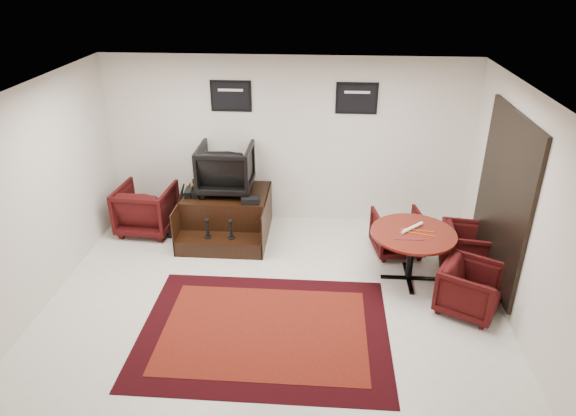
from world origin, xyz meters
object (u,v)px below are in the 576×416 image
object	(u,v)px
shine_podium	(227,216)
table_chair_window	(466,245)
table_chair_corner	(471,287)
meeting_table	(413,238)
shine_chair	(226,166)
table_chair_back	(398,231)
armchair_side	(146,206)

from	to	relation	value
shine_podium	table_chair_window	size ratio (longest dim) A/B	1.98
table_chair_corner	table_chair_window	bearing A→B (deg)	18.27
shine_podium	table_chair_corner	world-z (taller)	table_chair_corner
shine_podium	meeting_table	world-z (taller)	meeting_table
table_chair_window	shine_podium	bearing A→B (deg)	87.01
shine_podium	shine_chair	xyz separation A→B (m)	(-0.00, 0.14, 0.82)
meeting_table	table_chair_back	distance (m)	0.82
armchair_side	table_chair_back	size ratio (longest dim) A/B	1.21
shine_chair	armchair_side	distance (m)	1.52
table_chair_back	table_chair_window	distance (m)	1.02
armchair_side	meeting_table	bearing A→B (deg)	168.49
shine_chair	table_chair_corner	world-z (taller)	shine_chair
shine_podium	table_chair_back	xyz separation A→B (m)	(2.73, -0.39, 0.04)
armchair_side	table_chair_corner	xyz separation A→B (m)	(4.82, -1.84, -0.08)
shine_podium	table_chair_back	distance (m)	2.76
meeting_table	shine_chair	bearing A→B (deg)	155.29
meeting_table	table_chair_corner	distance (m)	0.99
meeting_table	table_chair_back	xyz separation A→B (m)	(-0.09, 0.76, -0.30)
shine_chair	armchair_side	bearing A→B (deg)	5.69
shine_chair	table_chair_back	size ratio (longest dim) A/B	1.19
table_chair_corner	shine_chair	bearing A→B (deg)	89.24
table_chair_window	table_chair_corner	xyz separation A→B (m)	(-0.20, -1.08, 0.01)
table_chair_back	table_chair_corner	xyz separation A→B (m)	(0.75, -1.44, 0.00)
table_chair_back	table_chair_window	world-z (taller)	table_chair_back
table_chair_back	table_chair_corner	distance (m)	1.62
shine_chair	table_chair_window	size ratio (longest dim) A/B	1.22
table_chair_back	meeting_table	bearing A→B (deg)	87.17
shine_podium	table_chair_corner	distance (m)	3.94
shine_chair	table_chair_window	xyz separation A→B (m)	(3.68, -0.90, -0.79)
shine_podium	shine_chair	size ratio (longest dim) A/B	1.63
armchair_side	table_chair_back	bearing A→B (deg)	178.46
meeting_table	table_chair_back	size ratio (longest dim) A/B	1.59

